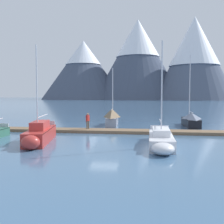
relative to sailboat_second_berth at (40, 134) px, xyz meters
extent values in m
plane|color=#426689|center=(4.96, 2.51, -0.70)|extent=(700.00, 700.00, 0.00)
cone|color=#424C60|center=(-44.55, 211.01, 25.11)|extent=(73.44, 73.44, 51.63)
cone|color=white|center=(-44.55, 211.01, 40.37)|extent=(31.70, 31.70, 21.23)
cone|color=#424C60|center=(3.46, 211.33, 33.63)|extent=(76.22, 76.22, 68.66)
cone|color=white|center=(3.46, 211.33, 51.81)|extent=(37.78, 37.78, 32.41)
cone|color=#4C566B|center=(48.21, 196.16, 32.06)|extent=(63.13, 63.13, 65.53)
cone|color=white|center=(48.21, 196.16, 45.37)|extent=(39.46, 39.46, 39.01)
cube|color=brown|center=(4.96, 6.51, -0.55)|extent=(24.22, 2.43, 0.30)
cylinder|color=#38383D|center=(4.95, 5.61, -0.58)|extent=(23.23, 0.57, 0.24)
cylinder|color=#38383D|center=(4.97, 7.42, -0.58)|extent=(23.23, 0.57, 0.24)
cube|color=black|center=(-7.05, 6.68, -0.55)|extent=(0.19, 2.17, 0.27)
cube|color=silver|center=(-5.26, 3.53, 0.26)|extent=(1.42, 0.14, 0.36)
cube|color=#B2332D|center=(-0.07, 0.37, -0.16)|extent=(2.62, 6.38, 1.09)
ellipsoid|color=#B2332D|center=(0.50, -2.89, -0.16)|extent=(1.53, 1.41, 1.04)
cube|color=#501614|center=(-0.07, 0.37, 0.35)|extent=(2.64, 6.27, 0.06)
cylinder|color=silver|center=(0.11, -0.62, 3.74)|extent=(0.10, 0.10, 6.71)
cylinder|color=silver|center=(-0.24, 1.37, 1.39)|extent=(0.77, 3.98, 0.08)
cube|color=#C03A35|center=(-0.04, 0.22, 0.71)|extent=(1.57, 2.94, 0.65)
cube|color=silver|center=(-0.59, 3.35, 0.57)|extent=(1.42, 0.34, 0.36)
cube|color=#93939E|center=(4.48, 12.78, -0.15)|extent=(1.54, 5.05, 1.10)
ellipsoid|color=#93939E|center=(4.35, 15.49, -0.15)|extent=(1.16, 1.28, 1.04)
cube|color=#424247|center=(4.48, 12.78, 0.36)|extent=(1.58, 4.96, 0.06)
cylinder|color=silver|center=(4.43, 13.69, 3.53)|extent=(0.10, 0.10, 6.27)
cylinder|color=silver|center=(4.50, 12.35, 1.36)|extent=(0.21, 2.70, 0.08)
pyramid|color=#7A664C|center=(4.50, 12.40, 0.93)|extent=(1.74, 4.07, 1.06)
cube|color=silver|center=(9.77, 0.05, -0.29)|extent=(1.93, 6.31, 0.83)
ellipsoid|color=silver|center=(9.68, -3.37, -0.29)|extent=(1.54, 1.71, 0.79)
cube|color=slate|center=(9.77, 0.05, 0.09)|extent=(1.97, 6.19, 0.06)
cylinder|color=silver|center=(9.76, -0.59, 3.66)|extent=(0.10, 0.10, 7.05)
cylinder|color=silver|center=(9.80, 1.07, 1.07)|extent=(0.17, 3.32, 0.08)
cube|color=white|center=(9.77, -0.10, 0.38)|extent=(1.31, 2.85, 0.50)
cube|color=silver|center=(9.85, 3.10, 0.31)|extent=(1.59, 0.14, 0.36)
cube|color=black|center=(14.24, 12.83, -0.20)|extent=(1.54, 5.38, 1.00)
ellipsoid|color=black|center=(14.22, 15.76, -0.20)|extent=(1.29, 1.44, 0.95)
cube|color=black|center=(14.24, 12.83, 0.26)|extent=(1.58, 5.27, 0.06)
cylinder|color=silver|center=(14.24, 13.87, 4.24)|extent=(0.10, 0.10, 7.88)
cylinder|color=silver|center=(14.25, 12.61, 1.09)|extent=(0.10, 2.52, 0.08)
pyramid|color=slate|center=(14.25, 12.42, 0.67)|extent=(1.78, 4.30, 0.73)
cylinder|color=brown|center=(2.63, 6.93, 0.03)|extent=(0.14, 0.14, 0.86)
cylinder|color=brown|center=(2.51, 6.69, 0.03)|extent=(0.14, 0.14, 0.86)
cube|color=#B22823|center=(2.57, 6.81, 0.76)|extent=(0.36, 0.44, 0.60)
sphere|color=#A37556|center=(2.57, 6.81, 1.18)|extent=(0.22, 0.22, 0.22)
cylinder|color=#B22823|center=(2.68, 7.04, 0.69)|extent=(0.09, 0.09, 0.62)
cylinder|color=#B22823|center=(2.46, 6.59, 0.69)|extent=(0.09, 0.09, 0.62)
camera|label=1|loc=(8.39, -20.52, 3.20)|focal=42.32mm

